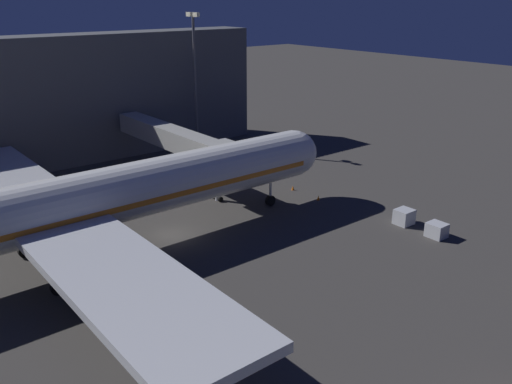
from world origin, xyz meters
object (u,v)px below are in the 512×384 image
(airliner_at_gate, at_px, (63,209))
(baggage_container_near_belt, at_px, (404,217))
(traffic_cone_nose_starboard, at_px, (293,188))
(jet_bridge, at_px, (179,141))
(baggage_container_mid_row, at_px, (437,230))
(traffic_cone_nose_port, at_px, (318,198))
(apron_floodlight_mast, at_px, (195,73))

(airliner_at_gate, xyz_separation_m, baggage_container_near_belt, (-12.76, -30.59, -4.62))
(traffic_cone_nose_starboard, bearing_deg, jet_bridge, 40.30)
(jet_bridge, distance_m, baggage_container_near_belt, 28.53)
(baggage_container_near_belt, relative_size, traffic_cone_nose_starboard, 3.24)
(baggage_container_near_belt, bearing_deg, baggage_container_mid_row, 177.68)
(traffic_cone_nose_port, bearing_deg, traffic_cone_nose_starboard, 0.00)
(baggage_container_near_belt, height_order, baggage_container_mid_row, baggage_container_near_belt)
(airliner_at_gate, distance_m, traffic_cone_nose_starboard, 29.20)
(jet_bridge, distance_m, traffic_cone_nose_starboard, 15.20)
(baggage_container_near_belt, xyz_separation_m, traffic_cone_nose_port, (10.56, 1.92, -0.52))
(baggage_container_near_belt, relative_size, baggage_container_mid_row, 0.99)
(jet_bridge, relative_size, baggage_container_mid_row, 13.71)
(airliner_at_gate, height_order, jet_bridge, airliner_at_gate)
(traffic_cone_nose_port, bearing_deg, airliner_at_gate, 85.61)
(baggage_container_near_belt, xyz_separation_m, traffic_cone_nose_starboard, (14.96, 1.92, -0.52))
(baggage_container_near_belt, bearing_deg, traffic_cone_nose_starboard, 7.33)
(apron_floodlight_mast, relative_size, baggage_container_mid_row, 11.23)
(traffic_cone_nose_port, xyz_separation_m, traffic_cone_nose_starboard, (4.40, 0.00, 0.00))
(traffic_cone_nose_port, bearing_deg, jet_bridge, 31.12)
(airliner_at_gate, bearing_deg, baggage_container_mid_row, -118.86)
(baggage_container_near_belt, height_order, traffic_cone_nose_starboard, baggage_container_near_belt)
(apron_floodlight_mast, height_order, traffic_cone_nose_port, apron_floodlight_mast)
(baggage_container_near_belt, distance_m, baggage_container_mid_row, 4.02)
(baggage_container_near_belt, bearing_deg, apron_floodlight_mast, 0.85)
(jet_bridge, xyz_separation_m, traffic_cone_nose_port, (-15.27, -9.22, -5.26))
(baggage_container_near_belt, xyz_separation_m, baggage_container_mid_row, (-4.01, 0.16, -0.08))
(baggage_container_mid_row, bearing_deg, jet_bridge, 20.21)
(airliner_at_gate, xyz_separation_m, traffic_cone_nose_starboard, (2.20, -28.66, -5.14))
(apron_floodlight_mast, height_order, traffic_cone_nose_starboard, apron_floodlight_mast)
(baggage_container_mid_row, bearing_deg, apron_floodlight_mast, 0.55)
(airliner_at_gate, bearing_deg, traffic_cone_nose_port, -94.39)
(jet_bridge, distance_m, apron_floodlight_mast, 17.39)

